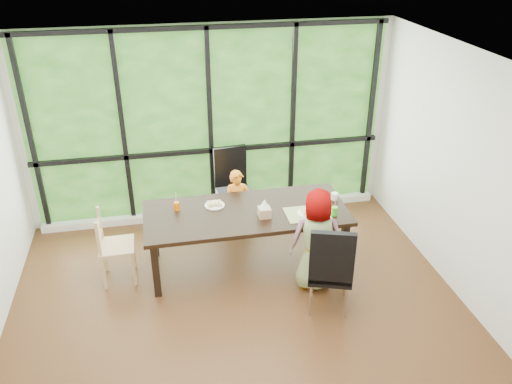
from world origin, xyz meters
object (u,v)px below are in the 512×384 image
child_older (318,240)px  plate_far (215,205)px  chair_end_beech (117,246)px  tissue_box (264,212)px  child_toddler (238,205)px  dining_table (246,238)px  chair_interior_leather (330,266)px  white_mug (335,196)px  orange_cup (177,206)px  green_cup (334,211)px  chair_window_leather (234,188)px  plate_near (307,213)px

child_older → plate_far: bearing=-28.3°
chair_end_beech → tissue_box: (1.72, -0.17, 0.36)m
chair_end_beech → child_toddler: bearing=-68.7°
dining_table → chair_interior_leather: size_ratio=2.24×
child_older → tissue_box: child_older is taller
plate_far → tissue_box: bearing=-34.7°
plate_far → white_mug: bearing=-5.0°
child_toddler → orange_cup: child_toddler is taller
chair_interior_leather → orange_cup: (-1.54, 1.17, 0.26)m
dining_table → green_cup: 1.13m
dining_table → orange_cup: orange_cup is taller
green_cup → white_mug: bearing=70.7°
child_toddler → chair_interior_leather: bearing=-65.9°
child_older → tissue_box: (-0.53, 0.41, 0.19)m
chair_interior_leather → green_cup: (0.26, 0.67, 0.27)m
chair_window_leather → child_older: bearing=-73.2°
dining_table → chair_interior_leather: bearing=-53.0°
chair_window_leather → child_toddler: bearing=-99.4°
dining_table → plate_near: bearing=-16.0°
dining_table → chair_interior_leather: chair_interior_leather is taller
plate_far → orange_cup: size_ratio=2.34×
plate_far → orange_cup: (-0.46, -0.01, 0.04)m
dining_table → chair_window_leather: size_ratio=2.24×
dining_table → white_mug: bearing=3.8°
dining_table → chair_window_leather: 1.04m
child_older → plate_far: size_ratio=5.13×
chair_interior_leather → plate_far: bearing=-29.1°
chair_end_beech → tissue_box: bearing=-96.3°
chair_window_leather → white_mug: chair_window_leather is taller
child_older → plate_far: (-1.07, 0.78, 0.14)m
plate_near → orange_cup: 1.56m
dining_table → chair_window_leather: (0.02, 1.02, 0.17)m
dining_table → chair_interior_leather: (0.74, -0.98, 0.17)m
orange_cup → white_mug: bearing=-3.5°
dining_table → green_cup: size_ratio=21.73×
chair_window_leather → chair_end_beech: bearing=-153.4°
child_toddler → plate_far: (-0.35, -0.42, 0.27)m
child_older → chair_window_leather: bearing=-58.6°
child_toddler → orange_cup: (-0.81, -0.42, 0.31)m
child_older → orange_cup: 1.72m
child_older → white_mug: (0.41, 0.65, 0.17)m
chair_window_leather → orange_cup: (-0.83, -0.83, 0.26)m
chair_interior_leather → orange_cup: chair_interior_leather is taller
chair_interior_leather → orange_cup: 1.95m
plate_near → white_mug: (0.43, 0.28, 0.04)m
chair_end_beech → plate_near: (2.24, -0.21, 0.31)m
dining_table → plate_far: (-0.35, 0.20, 0.38)m
dining_table → green_cup: green_cup is taller
plate_far → white_mug: (1.48, -0.13, 0.04)m
plate_near → chair_interior_leather: bearing=-87.3°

